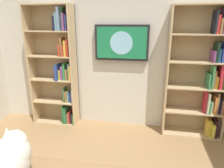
{
  "coord_description": "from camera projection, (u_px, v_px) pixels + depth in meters",
  "views": [
    {
      "loc": [
        -0.43,
        1.01,
        1.72
      ],
      "look_at": [
        -0.03,
        -1.17,
        1.04
      ],
      "focal_mm": 31.99,
      "sensor_mm": 36.0,
      "label": 1
    }
  ],
  "objects": [
    {
      "name": "wall_mounted_tv",
      "position": [
        121.0,
        43.0,
        3.13
      ],
      "size": [
        0.85,
        0.07,
        0.55
      ],
      "color": "black"
    },
    {
      "name": "bookshelf_left",
      "position": [
        205.0,
        75.0,
        2.96
      ],
      "size": [
        0.88,
        0.28,
        1.97
      ],
      "color": "tan",
      "rests_on": "ground"
    },
    {
      "name": "wall_back",
      "position": [
        122.0,
        47.0,
        3.23
      ],
      "size": [
        4.52,
        0.06,
        2.7
      ],
      "primitive_type": "cube",
      "color": "beige",
      "rests_on": "ground"
    },
    {
      "name": "bookshelf_right",
      "position": [
        58.0,
        67.0,
        3.35
      ],
      "size": [
        0.77,
        0.28,
        2.0
      ],
      "color": "tan",
      "rests_on": "ground"
    }
  ]
}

